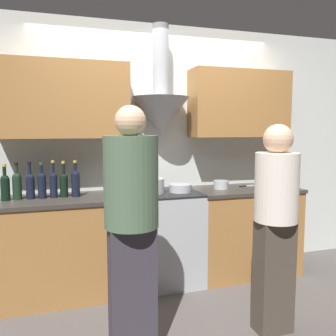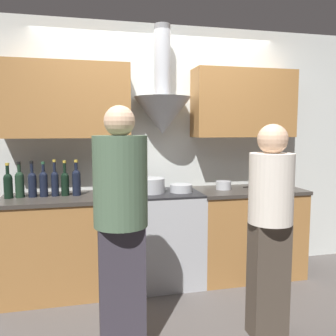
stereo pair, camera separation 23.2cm
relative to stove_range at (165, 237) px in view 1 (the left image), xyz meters
The scene contains 19 objects.
ground_plane 0.55m from the stove_range, 90.00° to the right, with size 12.00×12.00×0.00m, color #4C4744.
wall_back 1.03m from the stove_range, 93.47° to the left, with size 8.40×0.57×2.60m.
counter_left 0.93m from the stove_range, behind, with size 1.21×0.62×0.92m.
counter_right 0.88m from the stove_range, ahead, with size 1.11×0.62×0.92m.
stove_range is the anchor object (origin of this frame).
wine_bottle_0 1.55m from the stove_range, behind, with size 0.08×0.08×0.32m.
wine_bottle_1 1.47m from the stove_range, behind, with size 0.08×0.08×0.33m.
wine_bottle_2 1.37m from the stove_range, behind, with size 0.08×0.08×0.33m.
wine_bottle_3 1.28m from the stove_range, behind, with size 0.07×0.07×0.32m.
wine_bottle_4 1.20m from the stove_range, behind, with size 0.07×0.07×0.34m.
wine_bottle_5 1.12m from the stove_range, behind, with size 0.07×0.07×0.33m.
wine_bottle_6 1.03m from the stove_range, behind, with size 0.08×0.08×0.33m.
stock_pot 0.55m from the stove_range, behind, with size 0.27×0.27×0.14m.
mixing_bowl 0.52m from the stove_range, 10.16° to the right, with size 0.22×0.22×0.08m.
orange_fruit 1.44m from the stove_range, ahead, with size 0.07×0.07×0.07m.
saucepan 0.79m from the stove_range, ahead, with size 0.15×0.15×0.08m.
chefs_knife 1.08m from the stove_range, ahead, with size 0.22×0.07×0.01m.
person_foreground_left 1.26m from the stove_range, 117.58° to the right, with size 0.36×0.36×1.69m.
person_foreground_right 1.27m from the stove_range, 63.90° to the right, with size 0.32×0.32×1.57m.
Camera 1 is at (-0.99, -3.00, 1.53)m, focal length 38.00 mm.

